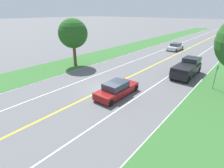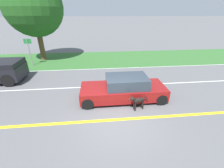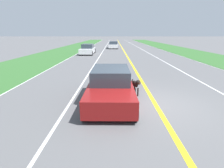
# 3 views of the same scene
# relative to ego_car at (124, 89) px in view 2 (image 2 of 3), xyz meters

# --- Properties ---
(ground_plane) EXTENTS (400.00, 400.00, 0.00)m
(ground_plane) POSITION_rel_ego_car_xyz_m (-1.83, 0.60, -0.62)
(ground_plane) COLOR #5B5B5E
(centre_divider_line) EXTENTS (0.18, 160.00, 0.01)m
(centre_divider_line) POSITION_rel_ego_car_xyz_m (-1.83, 0.60, -0.62)
(centre_divider_line) COLOR yellow
(centre_divider_line) RESTS_ON ground
(lane_edge_line_right) EXTENTS (0.14, 160.00, 0.01)m
(lane_edge_line_right) POSITION_rel_ego_car_xyz_m (5.17, 0.60, -0.62)
(lane_edge_line_right) COLOR white
(lane_edge_line_right) RESTS_ON ground
(lane_dash_same_dir) EXTENTS (0.10, 160.00, 0.01)m
(lane_dash_same_dir) POSITION_rel_ego_car_xyz_m (1.67, 0.60, -0.62)
(lane_dash_same_dir) COLOR white
(lane_dash_same_dir) RESTS_ON ground
(grass_verge_right) EXTENTS (6.00, 160.00, 0.03)m
(grass_verge_right) POSITION_rel_ego_car_xyz_m (8.17, 0.60, -0.61)
(grass_verge_right) COLOR #33662D
(grass_verge_right) RESTS_ON ground
(ego_car) EXTENTS (1.84, 4.64, 1.35)m
(ego_car) POSITION_rel_ego_car_xyz_m (0.00, 0.00, 0.00)
(ego_car) COLOR maroon
(ego_car) RESTS_ON ground
(dog) EXTENTS (0.39, 1.06, 0.82)m
(dog) POSITION_rel_ego_car_xyz_m (-1.14, -0.48, -0.10)
(dog) COLOR black
(dog) RESTS_ON ground
(roadside_tree_right_near) EXTENTS (5.19, 5.19, 7.47)m
(roadside_tree_right_near) POSITION_rel_ego_car_xyz_m (8.49, 6.87, 4.24)
(roadside_tree_right_near) COLOR brown
(roadside_tree_right_near) RESTS_ON ground
(street_sign) EXTENTS (0.11, 0.64, 2.45)m
(street_sign) POSITION_rel_ego_car_xyz_m (6.60, 7.32, 0.92)
(street_sign) COLOR gray
(street_sign) RESTS_ON ground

